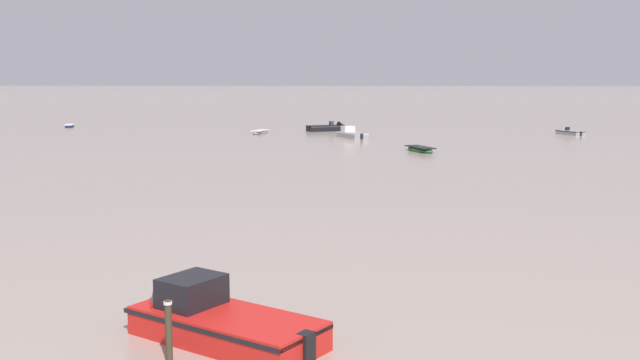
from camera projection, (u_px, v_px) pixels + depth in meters
The scene contains 8 objects.
motorboat_moored_0 at pixel (349, 135), 85.19m from camera, with size 3.96×5.23×1.91m.
motorboat_moored_1 at pixel (200, 322), 21.10m from camera, with size 6.66×5.36×2.46m.
rowboat_moored_1 at pixel (69, 126), 101.18m from camera, with size 1.95×3.48×0.52m.
motorboat_moored_2 at pixel (332, 129), 94.77m from camera, with size 5.89×3.99×1.92m.
rowboat_moored_2 at pixel (420, 150), 69.95m from camera, with size 2.93×4.27×0.64m.
motorboat_moored_3 at pixel (567, 133), 89.19m from camera, with size 3.06×4.27×1.40m.
rowboat_moored_3 at pixel (260, 132), 90.53m from camera, with size 2.12×3.85×0.58m.
mooring_post_near at pixel (169, 333), 19.07m from camera, with size 0.22×0.22×1.80m.
Camera 1 is at (16.02, -10.57, 7.36)m, focal length 41.97 mm.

